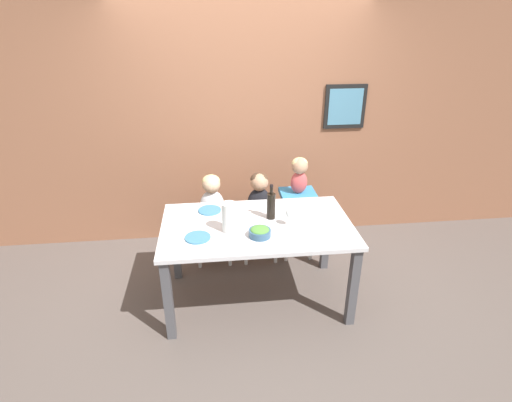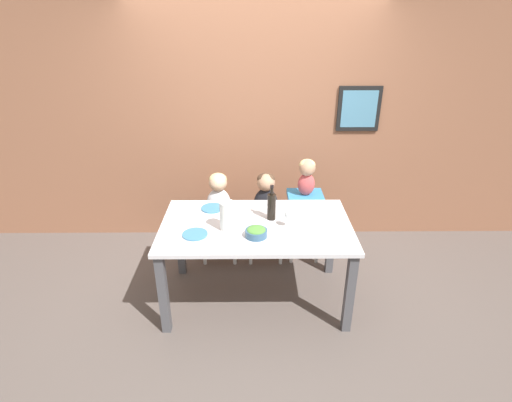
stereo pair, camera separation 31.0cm
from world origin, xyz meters
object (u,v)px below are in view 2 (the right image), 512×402
object	(u,v)px
person_child_center	(266,193)
paper_towel_roll	(227,216)
chair_right_highchair	(305,209)
dinner_plate_front_left	(195,234)
wine_glass_near	(289,215)
chair_far_center	(265,224)
dinner_plate_back_left	(212,208)
salad_bowl_large	(256,232)
wine_bottle	(272,206)
person_child_left	(218,194)
chair_far_left	(220,224)
person_baby_right	(307,173)

from	to	relation	value
person_child_center	paper_towel_roll	bearing A→B (deg)	-113.29
chair_right_highchair	dinner_plate_front_left	world-z (taller)	dinner_plate_front_left
wine_glass_near	chair_far_center	bearing A→B (deg)	102.26
chair_far_center	dinner_plate_back_left	distance (m)	0.75
paper_towel_roll	wine_glass_near	xyz separation A→B (m)	(0.50, 0.04, -0.02)
salad_bowl_large	paper_towel_roll	bearing A→B (deg)	153.92
person_child_center	wine_bottle	bearing A→B (deg)	-87.34
chair_right_highchair	salad_bowl_large	size ratio (longest dim) A/B	4.07
salad_bowl_large	dinner_plate_back_left	distance (m)	0.63
wine_glass_near	dinner_plate_back_left	world-z (taller)	wine_glass_near
person_child_left	wine_glass_near	size ratio (longest dim) A/B	3.19
wine_glass_near	person_child_left	bearing A→B (deg)	130.37
wine_glass_near	salad_bowl_large	bearing A→B (deg)	-150.47
chair_far_left	dinner_plate_back_left	bearing A→B (deg)	-92.96
chair_far_left	wine_glass_near	world-z (taller)	wine_glass_near
dinner_plate_back_left	wine_bottle	bearing A→B (deg)	-20.71
person_baby_right	wine_glass_near	bearing A→B (deg)	-107.58
chair_far_left	person_child_left	world-z (taller)	person_child_left
chair_far_center	wine_bottle	world-z (taller)	wine_bottle
chair_far_center	dinner_plate_front_left	bearing A→B (deg)	-124.21
dinner_plate_front_left	person_baby_right	bearing A→B (deg)	41.37
chair_far_left	chair_right_highchair	distance (m)	0.89
chair_right_highchair	wine_glass_near	bearing A→B (deg)	-107.63
chair_far_center	dinner_plate_back_left	bearing A→B (deg)	-140.61
wine_bottle	salad_bowl_large	world-z (taller)	wine_bottle
chair_right_highchair	person_child_center	bearing A→B (deg)	179.72
wine_bottle	paper_towel_roll	distance (m)	0.41
dinner_plate_back_left	chair_far_center	bearing A→B (deg)	39.39
person_child_left	chair_right_highchair	bearing A→B (deg)	-0.13
chair_far_center	wine_bottle	xyz separation A→B (m)	(0.03, -0.60, 0.51)
person_child_left	dinner_plate_front_left	size ratio (longest dim) A/B	2.40
salad_bowl_large	chair_far_left	bearing A→B (deg)	112.47
wine_bottle	salad_bowl_large	distance (m)	0.33
person_child_center	person_baby_right	distance (m)	0.45
person_baby_right	dinner_plate_front_left	bearing A→B (deg)	-138.63
person_baby_right	salad_bowl_large	world-z (taller)	person_baby_right
chair_right_highchair	paper_towel_roll	distance (m)	1.12
chair_far_left	wine_bottle	xyz separation A→B (m)	(0.50, -0.60, 0.51)
dinner_plate_back_left	person_child_center	bearing A→B (deg)	39.53
paper_towel_roll	chair_right_highchair	bearing A→B (deg)	46.70
person_baby_right	wine_bottle	size ratio (longest dim) A/B	1.19
person_child_left	dinner_plate_back_left	xyz separation A→B (m)	(-0.02, -0.41, 0.04)
chair_far_center	dinner_plate_front_left	world-z (taller)	dinner_plate_front_left
chair_right_highchair	person_baby_right	xyz separation A→B (m)	(0.00, 0.00, 0.39)
dinner_plate_front_left	dinner_plate_back_left	distance (m)	0.47
person_child_left	salad_bowl_large	world-z (taller)	person_child_left
wine_bottle	dinner_plate_back_left	size ratio (longest dim) A/B	1.54
person_child_center	dinner_plate_back_left	xyz separation A→B (m)	(-0.49, -0.41, 0.04)
person_child_left	person_baby_right	distance (m)	0.90
chair_far_center	wine_bottle	distance (m)	0.79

